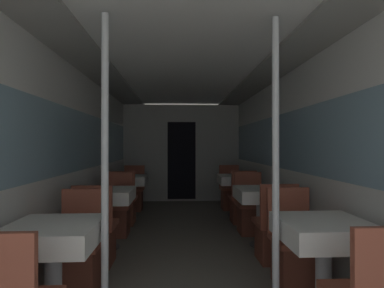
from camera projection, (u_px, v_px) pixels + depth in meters
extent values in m
cube|color=silver|center=(78.00, 159.00, 3.76)|extent=(0.05, 8.16, 2.20)
cube|color=#8CB2C6|center=(79.00, 141.00, 3.76)|extent=(0.03, 7.51, 0.74)
cube|color=silver|center=(289.00, 158.00, 3.89)|extent=(0.05, 8.16, 2.20)
cube|color=#8CB2C6|center=(288.00, 141.00, 3.90)|extent=(0.03, 7.51, 0.74)
cube|color=white|center=(185.00, 69.00, 3.83)|extent=(2.70, 8.16, 0.04)
cube|color=#999993|center=(98.00, 71.00, 3.78)|extent=(0.49, 7.84, 0.03)
cube|color=#999993|center=(270.00, 73.00, 3.89)|extent=(0.49, 7.84, 0.03)
cube|color=#A8A8A3|center=(182.00, 153.00, 6.88)|extent=(2.65, 0.08, 2.20)
cube|color=black|center=(182.00, 161.00, 6.83)|extent=(0.64, 0.01, 1.76)
cylinder|color=#B7B7BC|center=(53.00, 276.00, 2.08)|extent=(0.11, 0.11, 0.69)
cube|color=#B2B2B7|center=(54.00, 225.00, 2.08)|extent=(0.57, 0.57, 0.02)
cube|color=white|center=(54.00, 235.00, 2.08)|extent=(0.61, 0.61, 0.15)
cube|color=brown|center=(78.00, 269.00, 2.59)|extent=(0.34, 0.34, 0.39)
cube|color=#9E4C38|center=(78.00, 244.00, 2.59)|extent=(0.40, 0.40, 0.05)
cube|color=#9E4C38|center=(84.00, 212.00, 2.78)|extent=(0.40, 0.04, 0.43)
cylinder|color=silver|center=(105.00, 170.00, 2.10)|extent=(0.05, 0.05, 2.20)
cylinder|color=#4C4C51|center=(108.00, 247.00, 3.71)|extent=(0.29, 0.29, 0.01)
cylinder|color=#B7B7BC|center=(108.00, 219.00, 3.71)|extent=(0.11, 0.11, 0.69)
cube|color=#B2B2B7|center=(108.00, 190.00, 3.71)|extent=(0.57, 0.57, 0.02)
cube|color=white|center=(108.00, 195.00, 3.71)|extent=(0.61, 0.61, 0.15)
cube|color=brown|center=(97.00, 246.00, 3.20)|extent=(0.34, 0.34, 0.39)
cube|color=#9E4C38|center=(97.00, 225.00, 3.20)|extent=(0.40, 0.40, 0.05)
cube|color=#9E4C38|center=(92.00, 207.00, 3.02)|extent=(0.40, 0.04, 0.43)
cube|color=brown|center=(116.00, 221.00, 4.22)|extent=(0.34, 0.34, 0.39)
cube|color=#9E4C38|center=(116.00, 206.00, 4.22)|extent=(0.40, 0.40, 0.05)
cube|color=#9E4C38|center=(119.00, 187.00, 4.41)|extent=(0.40, 0.04, 0.43)
cylinder|color=#4C4C51|center=(129.00, 216.00, 5.34)|extent=(0.29, 0.29, 0.01)
cylinder|color=#B7B7BC|center=(129.00, 196.00, 5.34)|extent=(0.11, 0.11, 0.69)
cube|color=#B2B2B7|center=(129.00, 177.00, 5.34)|extent=(0.57, 0.57, 0.02)
cube|color=white|center=(129.00, 180.00, 5.34)|extent=(0.61, 0.61, 0.15)
cube|color=brown|center=(124.00, 212.00, 4.83)|extent=(0.34, 0.34, 0.39)
cube|color=#9E4C38|center=(124.00, 198.00, 4.83)|extent=(0.40, 0.40, 0.05)
cube|color=#9E4C38|center=(122.00, 185.00, 4.65)|extent=(0.40, 0.04, 0.43)
cube|color=brown|center=(133.00, 200.00, 5.85)|extent=(0.34, 0.34, 0.39)
cube|color=#9E4C38|center=(133.00, 189.00, 5.85)|extent=(0.40, 0.40, 0.05)
cube|color=#9E4C38|center=(134.00, 176.00, 6.04)|extent=(0.40, 0.04, 0.43)
cylinder|color=#B7B7BC|center=(323.00, 271.00, 2.18)|extent=(0.11, 0.11, 0.69)
cube|color=#B2B2B7|center=(323.00, 222.00, 2.18)|extent=(0.57, 0.57, 0.02)
cube|color=white|center=(323.00, 231.00, 2.18)|extent=(0.61, 0.61, 0.15)
cube|color=brown|center=(296.00, 265.00, 2.69)|extent=(0.34, 0.34, 0.39)
cube|color=#9E4C38|center=(296.00, 240.00, 2.69)|extent=(0.40, 0.40, 0.05)
cube|color=#9E4C38|center=(288.00, 210.00, 2.87)|extent=(0.40, 0.04, 0.43)
cylinder|color=silver|center=(276.00, 169.00, 2.16)|extent=(0.05, 0.05, 2.20)
cylinder|color=#4C4C51|center=(261.00, 245.00, 3.80)|extent=(0.29, 0.29, 0.01)
cylinder|color=#B7B7BC|center=(261.00, 217.00, 3.81)|extent=(0.11, 0.11, 0.69)
cube|color=#B2B2B7|center=(261.00, 189.00, 3.81)|extent=(0.57, 0.57, 0.02)
cube|color=white|center=(261.00, 194.00, 3.81)|extent=(0.61, 0.61, 0.15)
cube|color=brown|center=(274.00, 243.00, 3.29)|extent=(0.34, 0.34, 0.39)
cube|color=#9E4C38|center=(274.00, 223.00, 3.29)|extent=(0.40, 0.40, 0.05)
cube|color=#9E4C38|center=(279.00, 205.00, 3.11)|extent=(0.40, 0.04, 0.43)
cube|color=brown|center=(251.00, 220.00, 4.32)|extent=(0.34, 0.34, 0.39)
cube|color=#9E4C38|center=(251.00, 205.00, 4.32)|extent=(0.40, 0.40, 0.05)
cube|color=#9E4C38|center=(248.00, 186.00, 4.50)|extent=(0.40, 0.04, 0.43)
cylinder|color=#4C4C51|center=(236.00, 215.00, 5.43)|extent=(0.29, 0.29, 0.01)
cylinder|color=#B7B7BC|center=(236.00, 195.00, 5.44)|extent=(0.11, 0.11, 0.69)
cube|color=#B2B2B7|center=(236.00, 176.00, 5.44)|extent=(0.57, 0.57, 0.02)
cube|color=white|center=(236.00, 179.00, 5.44)|extent=(0.61, 0.61, 0.15)
cube|color=brown|center=(242.00, 211.00, 4.92)|extent=(0.34, 0.34, 0.39)
cube|color=#9E4C38|center=(242.00, 197.00, 4.92)|extent=(0.40, 0.40, 0.05)
cube|color=#9E4C38|center=(244.00, 184.00, 4.74)|extent=(0.40, 0.04, 0.43)
cube|color=brown|center=(231.00, 199.00, 5.95)|extent=(0.34, 0.34, 0.39)
cube|color=#9E4C38|center=(231.00, 188.00, 5.95)|extent=(0.40, 0.40, 0.05)
cube|color=#9E4C38|center=(229.00, 175.00, 6.13)|extent=(0.40, 0.04, 0.43)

